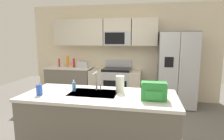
{
  "coord_description": "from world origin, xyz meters",
  "views": [
    {
      "loc": [
        0.74,
        -3.07,
        1.66
      ],
      "look_at": [
        0.02,
        0.6,
        1.05
      ],
      "focal_mm": 30.1,
      "sensor_mm": 36.0,
      "label": 1
    }
  ],
  "objects_px": {
    "pepper_mill": "(59,63)",
    "backpack": "(154,91)",
    "refrigerator": "(176,70)",
    "drink_cup_blue": "(39,90)",
    "bottle_orange": "(68,62)",
    "paper_towel_roll": "(120,84)",
    "bottle_red": "(74,63)",
    "sink_faucet": "(96,79)",
    "range_oven": "(115,85)",
    "toaster": "(83,64)",
    "soap_dispenser": "(74,87)"
  },
  "relations": [
    {
      "from": "pepper_mill",
      "to": "backpack",
      "type": "distance_m",
      "value": 3.57
    },
    {
      "from": "pepper_mill",
      "to": "bottle_orange",
      "type": "xyz_separation_m",
      "value": [
        0.26,
        0.0,
        0.03
      ]
    },
    {
      "from": "pepper_mill",
      "to": "drink_cup_blue",
      "type": "height_order",
      "value": "drink_cup_blue"
    },
    {
      "from": "drink_cup_blue",
      "to": "refrigerator",
      "type": "bearing_deg",
      "value": 49.64
    },
    {
      "from": "bottle_orange",
      "to": "paper_towel_roll",
      "type": "bearing_deg",
      "value": -50.89
    },
    {
      "from": "drink_cup_blue",
      "to": "soap_dispenser",
      "type": "relative_size",
      "value": 1.57
    },
    {
      "from": "range_oven",
      "to": "soap_dispenser",
      "type": "distance_m",
      "value": 2.39
    },
    {
      "from": "range_oven",
      "to": "paper_towel_roll",
      "type": "height_order",
      "value": "paper_towel_roll"
    },
    {
      "from": "paper_towel_roll",
      "to": "toaster",
      "type": "bearing_deg",
      "value": 121.9
    },
    {
      "from": "pepper_mill",
      "to": "bottle_red",
      "type": "xyz_separation_m",
      "value": [
        0.45,
        -0.03,
        0.01
      ]
    },
    {
      "from": "range_oven",
      "to": "backpack",
      "type": "bearing_deg",
      "value": -69.41
    },
    {
      "from": "backpack",
      "to": "refrigerator",
      "type": "bearing_deg",
      "value": 75.94
    },
    {
      "from": "pepper_mill",
      "to": "bottle_orange",
      "type": "bearing_deg",
      "value": 0.55
    },
    {
      "from": "toaster",
      "to": "pepper_mill",
      "type": "xyz_separation_m",
      "value": [
        -0.72,
        0.05,
        0.02
      ]
    },
    {
      "from": "refrigerator",
      "to": "bottle_red",
      "type": "bearing_deg",
      "value": 179.08
    },
    {
      "from": "pepper_mill",
      "to": "drink_cup_blue",
      "type": "distance_m",
      "value": 2.79
    },
    {
      "from": "refrigerator",
      "to": "pepper_mill",
      "type": "height_order",
      "value": "refrigerator"
    },
    {
      "from": "bottle_red",
      "to": "pepper_mill",
      "type": "bearing_deg",
      "value": 176.74
    },
    {
      "from": "paper_towel_roll",
      "to": "bottle_orange",
      "type": "bearing_deg",
      "value": 129.11
    },
    {
      "from": "sink_faucet",
      "to": "backpack",
      "type": "relative_size",
      "value": 0.88
    },
    {
      "from": "bottle_orange",
      "to": "soap_dispenser",
      "type": "bearing_deg",
      "value": -63.85
    },
    {
      "from": "soap_dispenser",
      "to": "range_oven",
      "type": "bearing_deg",
      "value": 84.6
    },
    {
      "from": "bottle_red",
      "to": "drink_cup_blue",
      "type": "distance_m",
      "value": 2.64
    },
    {
      "from": "pepper_mill",
      "to": "bottle_red",
      "type": "height_order",
      "value": "bottle_red"
    },
    {
      "from": "pepper_mill",
      "to": "backpack",
      "type": "bearing_deg",
      "value": -44.34
    },
    {
      "from": "toaster",
      "to": "paper_towel_roll",
      "type": "height_order",
      "value": "paper_towel_roll"
    },
    {
      "from": "bottle_orange",
      "to": "sink_faucet",
      "type": "height_order",
      "value": "bottle_orange"
    },
    {
      "from": "refrigerator",
      "to": "sink_faucet",
      "type": "bearing_deg",
      "value": -124.03
    },
    {
      "from": "soap_dispenser",
      "to": "drink_cup_blue",
      "type": "bearing_deg",
      "value": -143.54
    },
    {
      "from": "range_oven",
      "to": "paper_towel_roll",
      "type": "bearing_deg",
      "value": -78.32
    },
    {
      "from": "bottle_red",
      "to": "drink_cup_blue",
      "type": "bearing_deg",
      "value": -77.8
    },
    {
      "from": "range_oven",
      "to": "pepper_mill",
      "type": "bearing_deg",
      "value": -179.91
    },
    {
      "from": "refrigerator",
      "to": "drink_cup_blue",
      "type": "distance_m",
      "value": 3.33
    },
    {
      "from": "toaster",
      "to": "paper_towel_roll",
      "type": "distance_m",
      "value": 2.58
    },
    {
      "from": "refrigerator",
      "to": "bottle_orange",
      "type": "xyz_separation_m",
      "value": [
        -2.9,
        0.07,
        0.12
      ]
    },
    {
      "from": "pepper_mill",
      "to": "soap_dispenser",
      "type": "height_order",
      "value": "pepper_mill"
    },
    {
      "from": "soap_dispenser",
      "to": "bottle_red",
      "type": "bearing_deg",
      "value": 112.42
    },
    {
      "from": "toaster",
      "to": "pepper_mill",
      "type": "height_order",
      "value": "pepper_mill"
    },
    {
      "from": "bottle_red",
      "to": "sink_faucet",
      "type": "bearing_deg",
      "value": -59.98
    },
    {
      "from": "bottle_orange",
      "to": "soap_dispenser",
      "type": "xyz_separation_m",
      "value": [
        1.14,
        -2.32,
        -0.08
      ]
    },
    {
      "from": "bottle_red",
      "to": "paper_towel_roll",
      "type": "height_order",
      "value": "bottle_red"
    },
    {
      "from": "refrigerator",
      "to": "toaster",
      "type": "bearing_deg",
      "value": 179.54
    },
    {
      "from": "pepper_mill",
      "to": "bottle_orange",
      "type": "height_order",
      "value": "bottle_orange"
    },
    {
      "from": "bottle_orange",
      "to": "backpack",
      "type": "height_order",
      "value": "bottle_orange"
    },
    {
      "from": "pepper_mill",
      "to": "drink_cup_blue",
      "type": "bearing_deg",
      "value": -68.82
    },
    {
      "from": "bottle_orange",
      "to": "toaster",
      "type": "bearing_deg",
      "value": -6.52
    },
    {
      "from": "range_oven",
      "to": "refrigerator",
      "type": "relative_size",
      "value": 0.74
    },
    {
      "from": "bottle_red",
      "to": "range_oven",
      "type": "bearing_deg",
      "value": 1.39
    },
    {
      "from": "bottle_orange",
      "to": "drink_cup_blue",
      "type": "bearing_deg",
      "value": -73.92
    },
    {
      "from": "pepper_mill",
      "to": "soap_dispenser",
      "type": "distance_m",
      "value": 2.71
    }
  ]
}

